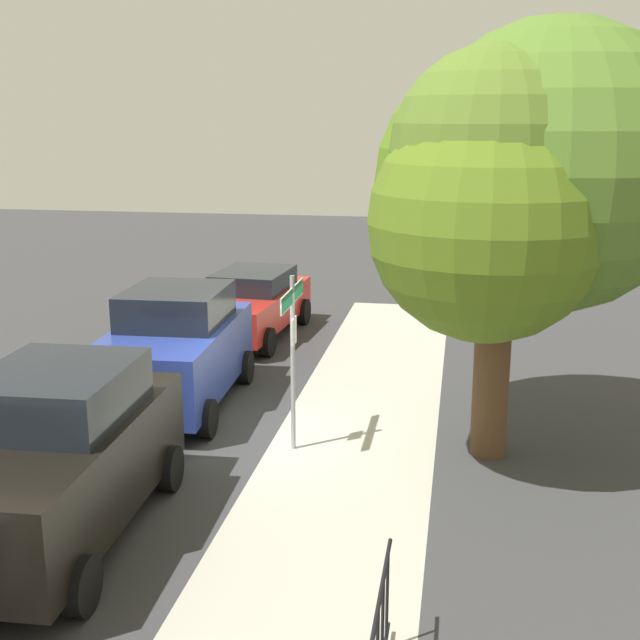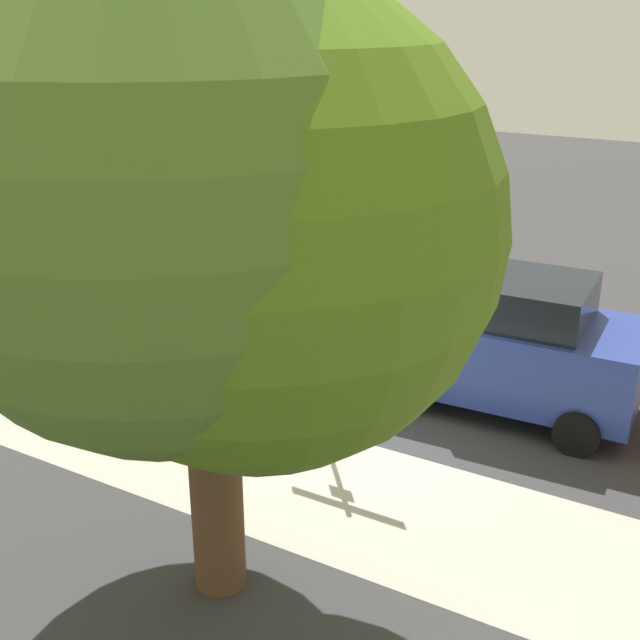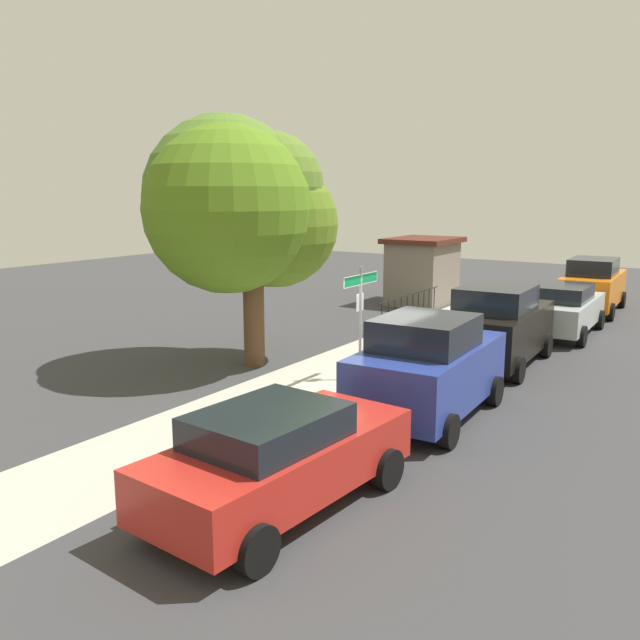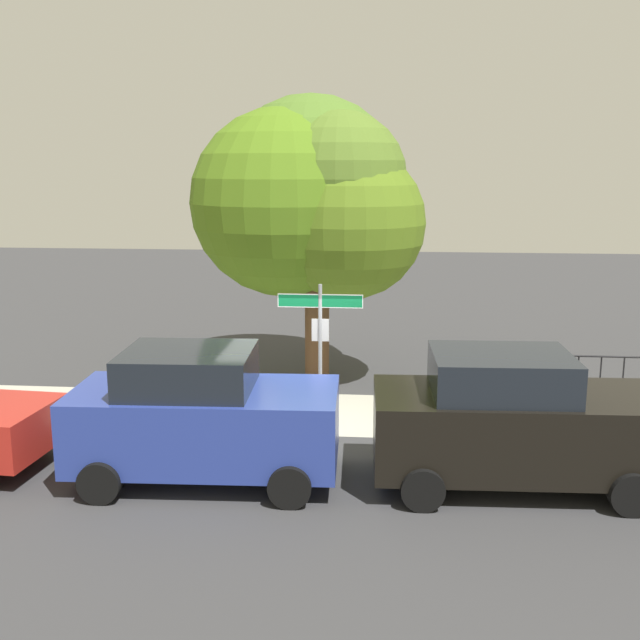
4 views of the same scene
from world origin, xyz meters
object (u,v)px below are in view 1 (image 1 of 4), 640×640
object	(u,v)px
car_black	(54,457)
shade_tree	(519,182)
car_blue	(175,349)
car_red	(251,303)
street_sign	(293,328)

from	to	relation	value
car_black	shade_tree	bearing A→B (deg)	121.36
shade_tree	car_blue	xyz separation A→B (m)	(-1.13, -5.74, -3.11)
shade_tree	car_blue	distance (m)	6.63
car_red	car_black	xyz separation A→B (m)	(9.60, 0.04, 0.24)
street_sign	car_red	xyz separation A→B (m)	(-6.43, -2.35, -1.15)
shade_tree	car_black	size ratio (longest dim) A/B	1.46
shade_tree	car_red	xyz separation A→B (m)	(-5.94, -5.60, -3.35)
street_sign	shade_tree	distance (m)	3.95
car_blue	car_black	xyz separation A→B (m)	(4.80, 0.18, 0.01)
street_sign	car_red	bearing A→B (deg)	-159.93
street_sign	car_blue	bearing A→B (deg)	-123.06
car_red	car_blue	bearing A→B (deg)	2.76
car_red	car_blue	xyz separation A→B (m)	(4.80, -0.14, 0.24)
shade_tree	car_red	distance (m)	8.82
shade_tree	car_red	bearing A→B (deg)	-136.70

